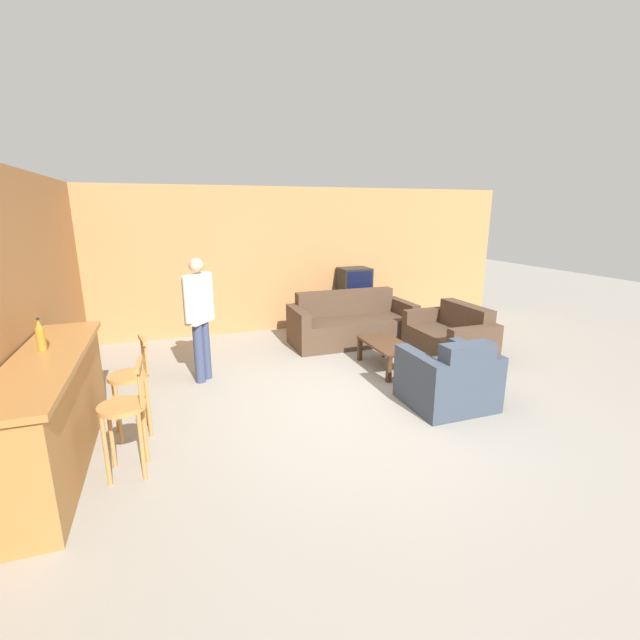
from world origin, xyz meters
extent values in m
plane|color=gray|center=(0.00, 0.00, 0.00)|extent=(24.00, 24.00, 0.00)
cube|color=#B27A47|center=(0.00, 3.60, 1.30)|extent=(9.40, 0.08, 2.60)
cube|color=#B27A47|center=(-3.29, 1.30, 1.30)|extent=(0.08, 8.60, 2.60)
cube|color=#A87038|center=(-2.96, -0.13, 0.47)|extent=(0.47, 2.34, 0.94)
cube|color=#A87038|center=(-2.96, -0.13, 0.97)|extent=(0.55, 2.40, 0.05)
cylinder|color=#B77F42|center=(-2.37, -0.51, 0.62)|extent=(0.40, 0.40, 0.04)
cylinder|color=#B77F42|center=(-2.50, -0.37, 0.30)|extent=(0.04, 0.04, 0.60)
cylinder|color=#B77F42|center=(-2.51, -0.64, 0.30)|extent=(0.04, 0.04, 0.60)
cylinder|color=#B77F42|center=(-2.23, -0.38, 0.30)|extent=(0.04, 0.04, 0.60)
cylinder|color=#B77F42|center=(-2.25, -0.65, 0.30)|extent=(0.04, 0.04, 0.60)
cylinder|color=#B77F42|center=(-2.21, -0.40, 0.80)|extent=(0.02, 0.02, 0.31)
cylinder|color=#B77F42|center=(-2.21, -0.48, 0.80)|extent=(0.02, 0.02, 0.31)
cylinder|color=#B77F42|center=(-2.21, -0.56, 0.80)|extent=(0.02, 0.02, 0.31)
cylinder|color=#B77F42|center=(-2.22, -0.63, 0.80)|extent=(0.02, 0.02, 0.31)
cube|color=#B77F42|center=(-2.21, -0.52, 0.97)|extent=(0.05, 0.33, 0.04)
cylinder|color=#B77F42|center=(-2.37, 0.20, 0.62)|extent=(0.45, 0.45, 0.04)
cylinder|color=#B77F42|center=(-2.53, 0.30, 0.30)|extent=(0.04, 0.04, 0.60)
cylinder|color=#B77F42|center=(-2.48, 0.04, 0.30)|extent=(0.04, 0.04, 0.60)
cylinder|color=#B77F42|center=(-2.27, 0.35, 0.30)|extent=(0.04, 0.04, 0.60)
cylinder|color=#B77F42|center=(-2.22, 0.09, 0.30)|extent=(0.04, 0.04, 0.60)
cylinder|color=#B77F42|center=(-2.24, 0.34, 0.80)|extent=(0.02, 0.02, 0.31)
cylinder|color=#B77F42|center=(-2.22, 0.26, 0.80)|extent=(0.02, 0.02, 0.31)
cylinder|color=#B77F42|center=(-2.21, 0.19, 0.80)|extent=(0.02, 0.02, 0.31)
cylinder|color=#B77F42|center=(-2.19, 0.11, 0.80)|extent=(0.02, 0.02, 0.31)
cube|color=#B77F42|center=(-2.21, 0.23, 0.97)|extent=(0.10, 0.33, 0.04)
cube|color=#4C3828|center=(0.94, 2.28, 0.21)|extent=(1.75, 0.89, 0.43)
cube|color=#4C3828|center=(0.94, 2.61, 0.64)|extent=(1.75, 0.22, 0.42)
cube|color=#4C3828|center=(-0.02, 2.28, 0.33)|extent=(0.16, 0.89, 0.66)
cube|color=#4C3828|center=(1.89, 2.28, 0.33)|extent=(0.16, 0.89, 0.66)
cube|color=#384251|center=(1.00, -0.27, 0.21)|extent=(0.59, 0.85, 0.43)
cube|color=#384251|center=(1.00, -0.58, 0.63)|extent=(0.59, 0.22, 0.40)
cube|color=#384251|center=(1.37, -0.27, 0.32)|extent=(0.16, 0.85, 0.65)
cube|color=#384251|center=(0.62, -0.27, 0.32)|extent=(0.16, 0.85, 0.65)
cube|color=#4C3828|center=(1.98, 1.08, 0.21)|extent=(0.82, 1.02, 0.43)
cube|color=#4C3828|center=(2.28, 1.08, 0.62)|extent=(0.22, 1.02, 0.38)
cube|color=#4C3828|center=(1.98, 1.67, 0.32)|extent=(0.82, 0.16, 0.64)
cube|color=#4C3828|center=(1.98, 0.49, 0.32)|extent=(0.82, 0.16, 0.64)
cube|color=#472D1E|center=(0.90, 0.98, 0.36)|extent=(0.51, 0.98, 0.04)
cube|color=#472D1E|center=(0.69, 0.53, 0.17)|extent=(0.06, 0.06, 0.34)
cube|color=#472D1E|center=(1.11, 0.53, 0.17)|extent=(0.06, 0.06, 0.34)
cube|color=#472D1E|center=(0.69, 1.43, 0.17)|extent=(0.06, 0.06, 0.34)
cube|color=#472D1E|center=(1.11, 1.43, 0.17)|extent=(0.06, 0.06, 0.34)
cube|color=black|center=(1.41, 3.28, 0.29)|extent=(1.20, 0.49, 0.57)
cube|color=black|center=(1.41, 3.28, 0.85)|extent=(0.57, 0.47, 0.56)
cube|color=black|center=(1.41, 3.04, 0.85)|extent=(0.50, 0.01, 0.49)
cylinder|color=#B27A23|center=(-3.02, 0.09, 1.09)|extent=(0.07, 0.07, 0.20)
cone|color=#B27A23|center=(-3.02, 0.09, 1.23)|extent=(0.06, 0.06, 0.08)
cylinder|color=black|center=(-3.02, 0.09, 1.28)|extent=(0.03, 0.03, 0.02)
cylinder|color=#384260|center=(-1.54, 1.47, 0.40)|extent=(0.13, 0.13, 0.79)
cylinder|color=#384260|center=(-1.64, 1.36, 0.40)|extent=(0.13, 0.13, 0.79)
cube|color=beige|center=(-1.59, 1.42, 1.10)|extent=(0.39, 0.42, 0.63)
cylinder|color=beige|center=(-1.45, 1.59, 1.13)|extent=(0.08, 0.08, 0.58)
cylinder|color=beige|center=(-1.73, 1.24, 1.13)|extent=(0.08, 0.08, 0.58)
sphere|color=tan|center=(-1.59, 1.42, 1.53)|extent=(0.18, 0.18, 0.18)
camera|label=1|loc=(-1.92, -4.10, 2.19)|focal=24.00mm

